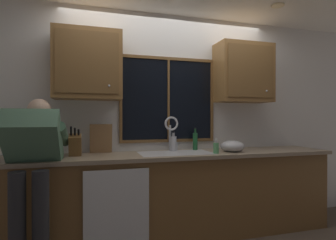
% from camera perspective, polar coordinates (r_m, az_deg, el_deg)
% --- Properties ---
extents(back_wall, '(5.97, 0.12, 2.55)m').
position_cam_1_polar(back_wall, '(3.32, -0.06, -0.09)').
color(back_wall, silver).
rests_on(back_wall, floor).
extents(ceiling_downlight_right, '(0.14, 0.14, 0.01)m').
position_cam_1_polar(ceiling_downlight_right, '(3.45, 22.13, 21.47)').
color(ceiling_downlight_right, '#FFEAB2').
extents(window_glass, '(1.10, 0.02, 0.95)m').
position_cam_1_polar(window_glass, '(3.26, 0.05, 4.30)').
color(window_glass, black).
extents(window_frame_top, '(1.17, 0.02, 0.04)m').
position_cam_1_polar(window_frame_top, '(3.32, 0.09, 12.83)').
color(window_frame_top, brown).
extents(window_frame_bottom, '(1.17, 0.02, 0.04)m').
position_cam_1_polar(window_frame_bottom, '(3.25, 0.09, -4.38)').
color(window_frame_bottom, brown).
extents(window_frame_left, '(0.03, 0.02, 0.95)m').
position_cam_1_polar(window_frame_left, '(3.14, -9.94, 4.45)').
color(window_frame_left, brown).
extents(window_frame_right, '(0.03, 0.02, 0.95)m').
position_cam_1_polar(window_frame_right, '(3.45, 9.21, 4.08)').
color(window_frame_right, brown).
extents(window_mullion_center, '(0.02, 0.02, 0.95)m').
position_cam_1_polar(window_mullion_center, '(3.25, 0.10, 4.32)').
color(window_mullion_center, brown).
extents(lower_cabinet_run, '(3.57, 0.58, 0.88)m').
position_cam_1_polar(lower_cabinet_run, '(3.11, 1.79, -15.74)').
color(lower_cabinet_run, brown).
rests_on(lower_cabinet_run, floor).
extents(countertop, '(3.63, 0.62, 0.04)m').
position_cam_1_polar(countertop, '(2.99, 1.91, -7.34)').
color(countertop, gray).
rests_on(countertop, lower_cabinet_run).
extents(dishwasher_front, '(0.60, 0.02, 0.74)m').
position_cam_1_polar(dishwasher_front, '(2.67, -10.71, -18.06)').
color(dishwasher_front, white).
extents(upper_cabinet_left, '(0.69, 0.36, 0.72)m').
position_cam_1_polar(upper_cabinet_left, '(3.01, -16.54, 11.04)').
color(upper_cabinet_left, olive).
extents(upper_cabinet_right, '(0.69, 0.36, 0.72)m').
position_cam_1_polar(upper_cabinet_right, '(3.52, 15.63, 9.48)').
color(upper_cabinet_right, olive).
extents(sink, '(0.80, 0.46, 0.21)m').
position_cam_1_polar(sink, '(3.01, 1.60, -8.80)').
color(sink, '#B7B7BC').
rests_on(sink, lower_cabinet_run).
extents(faucet, '(0.18, 0.09, 0.40)m').
position_cam_1_polar(faucet, '(3.15, 0.74, -1.96)').
color(faucet, silver).
rests_on(faucet, countertop).
extents(person_standing, '(0.53, 0.72, 1.49)m').
position_cam_1_polar(person_standing, '(2.62, -26.52, -7.69)').
color(person_standing, '#262628').
rests_on(person_standing, floor).
extents(knife_block, '(0.12, 0.18, 0.32)m').
position_cam_1_polar(knife_block, '(2.89, -18.99, -5.06)').
color(knife_block, brown).
rests_on(knife_block, countertop).
extents(cutting_board, '(0.24, 0.09, 0.32)m').
position_cam_1_polar(cutting_board, '(3.06, -13.95, -3.83)').
color(cutting_board, '#997047').
rests_on(cutting_board, countertop).
extents(mixing_bowl, '(0.27, 0.27, 0.13)m').
position_cam_1_polar(mixing_bowl, '(3.19, 13.41, -5.43)').
color(mixing_bowl, '#B7B7BC').
rests_on(mixing_bowl, countertop).
extents(soap_dispenser, '(0.06, 0.07, 0.16)m').
position_cam_1_polar(soap_dispenser, '(2.97, 10.09, -5.80)').
color(soap_dispenser, '#59A566').
rests_on(soap_dispenser, countertop).
extents(bottle_green_glass, '(0.06, 0.06, 0.27)m').
position_cam_1_polar(bottle_green_glass, '(3.27, 5.76, -4.39)').
color(bottle_green_glass, '#1E592D').
rests_on(bottle_green_glass, countertop).
extents(bottle_tall_clear, '(0.07, 0.07, 0.22)m').
position_cam_1_polar(bottle_tall_clear, '(3.15, 1.14, -4.91)').
color(bottle_tall_clear, '#B7B7BC').
rests_on(bottle_tall_clear, countertop).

